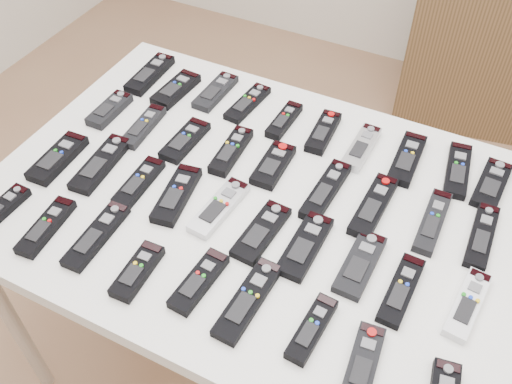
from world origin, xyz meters
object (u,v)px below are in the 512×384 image
at_px(remote_3, 248,103).
at_px(remote_21, 139,182).
at_px(remote_0, 150,74).
at_px(remote_32, 137,271).
at_px(remote_16, 373,206).
at_px(remote_22, 177,195).
at_px(remote_7, 407,159).
at_px(remote_35, 312,329).
at_px(remote_2, 216,92).
at_px(remote_13, 231,151).
at_px(remote_19, 58,158).
at_px(remote_30, 46,227).
at_px(remote_12, 185,140).
at_px(remote_33, 199,281).
at_px(remote_31, 97,235).
at_px(remote_36, 363,364).
at_px(remote_28, 467,304).
at_px(remote_34, 248,300).
at_px(table, 256,214).
at_px(remote_5, 323,132).
at_px(remote_24, 261,232).
at_px(remote_9, 491,185).
at_px(remote_14, 273,165).
at_px(remote_26, 360,264).
at_px(remote_11, 143,126).
at_px(remote_17, 433,222).
at_px(remote_15, 326,190).
at_px(remote_25, 305,246).
at_px(remote_4, 284,120).
at_px(remote_23, 219,207).
at_px(remote_1, 176,89).
at_px(remote_8, 458,170).
at_px(remote_18, 482,236).
at_px(remote_10, 110,110).

xyz_separation_m(remote_3, remote_21, (-0.09, -0.39, 0.00)).
height_order(remote_0, remote_32, same).
xyz_separation_m(remote_16, remote_22, (-0.42, -0.17, 0.00)).
bearing_deg(remote_7, remote_32, -126.50).
bearing_deg(remote_35, remote_2, 136.66).
bearing_deg(remote_13, remote_19, -153.11).
bearing_deg(remote_22, remote_30, -143.34).
distance_m(remote_12, remote_33, 0.44).
xyz_separation_m(remote_31, remote_36, (0.62, -0.02, 0.00)).
bearing_deg(remote_35, remote_13, 138.90).
xyz_separation_m(remote_19, remote_35, (0.75, -0.16, -0.00)).
distance_m(remote_2, remote_7, 0.56).
xyz_separation_m(remote_28, remote_34, (-0.39, -0.19, 0.00)).
height_order(remote_19, remote_30, remote_19).
relative_size(table, remote_0, 6.58).
height_order(remote_5, remote_24, remote_5).
bearing_deg(remote_7, remote_9, -0.51).
relative_size(table, remote_5, 7.83).
height_order(remote_14, remote_28, remote_14).
height_order(remote_26, remote_31, same).
distance_m(remote_3, remote_9, 0.66).
bearing_deg(remote_11, remote_5, 20.04).
xyz_separation_m(remote_12, remote_32, (0.13, -0.40, 0.00)).
bearing_deg(remote_17, remote_13, 179.20).
bearing_deg(remote_15, remote_25, -80.32).
height_order(remote_4, remote_36, same).
relative_size(remote_5, remote_11, 0.95).
relative_size(remote_23, remote_32, 1.28).
bearing_deg(remote_24, remote_21, -177.26).
bearing_deg(remote_1, remote_0, 168.84).
relative_size(remote_23, remote_36, 1.15).
bearing_deg(remote_9, remote_1, -174.93).
relative_size(remote_8, remote_34, 0.92).
bearing_deg(remote_14, remote_36, -48.74).
bearing_deg(remote_30, remote_11, 85.41).
bearing_deg(remote_28, remote_36, -118.29).
bearing_deg(remote_18, remote_34, -136.71).
relative_size(remote_10, remote_15, 0.74).
distance_m(remote_1, remote_7, 0.67).
bearing_deg(remote_12, remote_10, 178.30).
distance_m(remote_7, remote_35, 0.55).
relative_size(remote_28, remote_34, 0.86).
bearing_deg(remote_13, remote_32, -93.05).
height_order(remote_0, remote_35, remote_0).
height_order(remote_8, remote_9, same).
height_order(remote_23, remote_35, remote_35).
height_order(remote_2, remote_32, remote_32).
bearing_deg(remote_4, remote_36, -52.10).
height_order(remote_0, remote_18, remote_0).
relative_size(remote_25, remote_28, 1.05).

